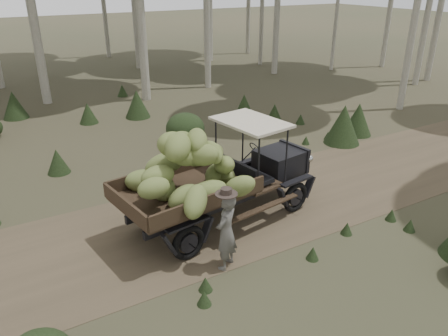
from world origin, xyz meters
The scene contains 5 objects.
ground centered at (0.00, 0.00, 0.00)m, with size 120.00×120.00×0.00m, color #473D2B.
dirt_track centered at (0.00, 0.00, 0.00)m, with size 70.00×4.00×0.01m, color brown.
banana_truck centered at (-0.95, -0.32, 1.45)m, with size 5.25×2.86×2.57m.
farmer centered at (-1.29, -1.83, 0.84)m, with size 0.71×0.65×1.78m.
undergrowth centered at (0.81, 0.87, 0.53)m, with size 17.57×23.58×1.37m.
Camera 1 is at (-4.97, -8.12, 5.46)m, focal length 35.00 mm.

